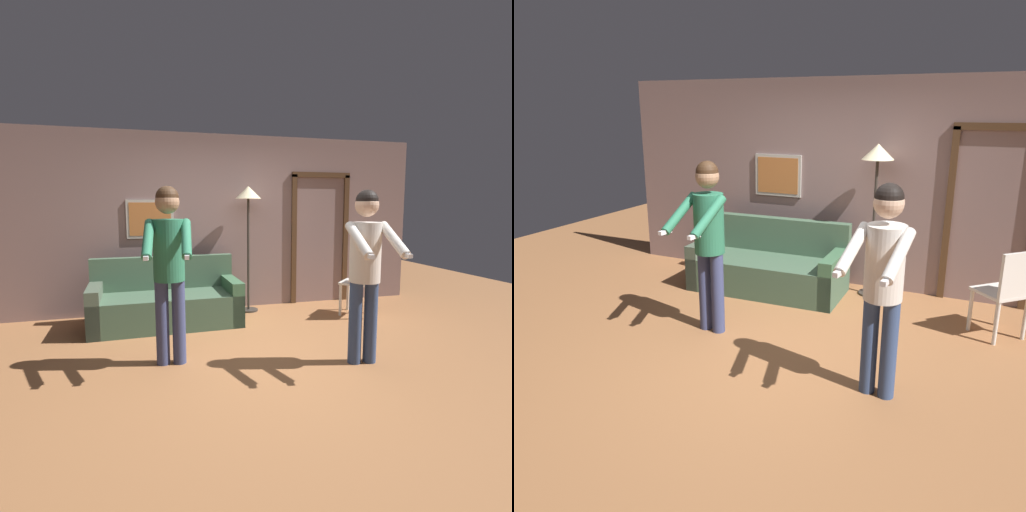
{
  "view_description": "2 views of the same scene",
  "coord_description": "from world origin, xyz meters",
  "views": [
    {
      "loc": [
        -1.08,
        -3.78,
        1.58
      ],
      "look_at": [
        -0.04,
        -0.08,
        1.08
      ],
      "focal_mm": 28.0,
      "sensor_mm": 36.0,
      "label": 1
    },
    {
      "loc": [
        1.7,
        -3.98,
        2.24
      ],
      "look_at": [
        -0.1,
        -0.07,
        0.95
      ],
      "focal_mm": 35.0,
      "sensor_mm": 36.0,
      "label": 2
    }
  ],
  "objects": [
    {
      "name": "ground_plane",
      "position": [
        0.0,
        0.0,
        0.0
      ],
      "size": [
        12.0,
        12.0,
        0.0
      ],
      "primitive_type": "plane",
      "color": "#95603A"
    },
    {
      "name": "torchiere_lamp",
      "position": [
        0.39,
        1.84,
        1.57
      ],
      "size": [
        0.38,
        0.38,
        1.84
      ],
      "color": "#332D28",
      "rests_on": "ground_plane"
    },
    {
      "name": "couch",
      "position": [
        -0.83,
        1.48,
        0.28
      ],
      "size": [
        1.92,
        0.9,
        0.87
      ],
      "color": "#415C45",
      "rests_on": "ground_plane"
    },
    {
      "name": "person_standing_right",
      "position": [
        0.99,
        -0.39,
        1.04
      ],
      "size": [
        0.49,
        0.7,
        1.72
      ],
      "color": "#33476F",
      "rests_on": "ground_plane"
    },
    {
      "name": "back_wall_assembly",
      "position": [
        0.01,
        2.15,
        1.3
      ],
      "size": [
        6.4,
        0.1,
        2.6
      ],
      "color": "gray",
      "rests_on": "ground_plane"
    },
    {
      "name": "person_standing_left",
      "position": [
        -0.86,
        0.11,
        1.07
      ],
      "size": [
        0.48,
        0.69,
        1.75
      ],
      "color": "#39416A",
      "rests_on": "ground_plane"
    },
    {
      "name": "dining_chair_distant",
      "position": [
        1.9,
        1.17,
        0.53
      ],
      "size": [
        0.59,
        0.59,
        0.93
      ],
      "color": "silver",
      "rests_on": "ground_plane"
    }
  ]
}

